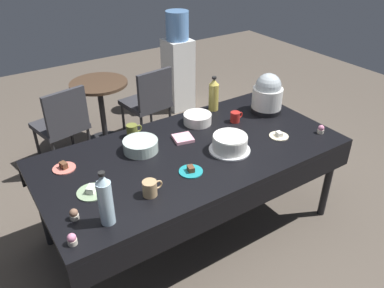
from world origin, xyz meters
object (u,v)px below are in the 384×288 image
dessert_plate_teal (191,171)px  soda_bottle_ginger_ale (214,95)px  glass_salad_bowl (141,146)px  coffee_mug_olive (132,131)px  maroon_chair_right (149,100)px  water_cooler (178,64)px  coffee_mug_tan (150,188)px  dessert_plate_cream (279,136)px  cupcake_mint (321,129)px  soda_bottle_water (105,200)px  dessert_plate_sage (92,191)px  frosted_layer_cake (230,143)px  slow_cooker (267,94)px  potluck_table (192,157)px  round_cafe_table (101,102)px  cupcake_rose (72,239)px  cupcake_lemon (74,214)px  ceramic_snack_bowl (197,119)px  coffee_mug_red (235,117)px  dessert_plate_coral (64,167)px  maroon_chair_left (62,122)px

dessert_plate_teal → soda_bottle_ginger_ale: soda_bottle_ginger_ale is taller
glass_salad_bowl → coffee_mug_olive: size_ratio=1.99×
maroon_chair_right → water_cooler: 0.92m
coffee_mug_olive → coffee_mug_tan: bearing=-107.6°
dessert_plate_cream → dessert_plate_teal: dessert_plate_teal is taller
cupcake_mint → soda_bottle_ginger_ale: 0.92m
cupcake_mint → soda_bottle_ginger_ale: (-0.45, 0.80, 0.11)m
dessert_plate_cream → maroon_chair_right: size_ratio=0.17×
soda_bottle_water → coffee_mug_tan: (0.31, 0.08, -0.11)m
dessert_plate_teal → maroon_chair_right: maroon_chair_right is taller
dessert_plate_sage → dessert_plate_teal: dessert_plate_sage is taller
frosted_layer_cake → slow_cooker: slow_cooker is taller
dessert_plate_cream → soda_bottle_water: size_ratio=0.44×
potluck_table → round_cafe_table: potluck_table is taller
dessert_plate_sage → round_cafe_table: bearing=67.3°
cupcake_rose → frosted_layer_cake: bearing=12.4°
potluck_table → round_cafe_table: bearing=91.7°
frosted_layer_cake → maroon_chair_right: frosted_layer_cake is taller
dessert_plate_sage → soda_bottle_water: bearing=-93.3°
cupcake_lemon → coffee_mug_olive: 0.95m
frosted_layer_cake → ceramic_snack_bowl: bearing=84.7°
ceramic_snack_bowl → coffee_mug_red: 0.31m
cupcake_mint → cupcake_lemon: bearing=177.1°
cupcake_lemon → cupcake_rose: size_ratio=1.00×
coffee_mug_tan → dessert_plate_teal: bearing=11.1°
cupcake_mint → dessert_plate_coral: bearing=161.3°
slow_cooker → ceramic_snack_bowl: (-0.62, 0.15, -0.12)m
frosted_layer_cake → potluck_table: bearing=145.0°
dessert_plate_coral → coffee_mug_red: bearing=-4.1°
soda_bottle_ginger_ale → dessert_plate_sage: bearing=-158.0°
slow_cooker → dessert_plate_coral: size_ratio=2.24×
coffee_mug_tan → dessert_plate_cream: bearing=4.2°
glass_salad_bowl → cupcake_mint: glass_salad_bowl is taller
dessert_plate_cream → coffee_mug_olive: bearing=146.4°
frosted_layer_cake → cupcake_lemon: size_ratio=4.44×
cupcake_rose → coffee_mug_tan: size_ratio=0.51×
slow_cooker → maroon_chair_right: slow_cooker is taller
soda_bottle_water → dessert_plate_cream: bearing=6.6°
potluck_table → water_cooler: (1.13, 2.03, -0.10)m
ceramic_snack_bowl → maroon_chair_right: bearing=82.9°
soda_bottle_water → coffee_mug_red: bearing=22.2°
coffee_mug_olive → glass_salad_bowl: bearing=-101.0°
slow_cooker → cupcake_rose: bearing=-162.4°
slow_cooker → dessert_plate_teal: slow_cooker is taller
maroon_chair_left → round_cafe_table: size_ratio=1.18×
dessert_plate_coral → cupcake_mint: (1.82, -0.62, 0.02)m
ceramic_snack_bowl → maroon_chair_right: 1.19m
coffee_mug_tan → round_cafe_table: size_ratio=0.18×
dessert_plate_sage → coffee_mug_tan: (0.29, -0.22, 0.04)m
frosted_layer_cake → coffee_mug_olive: 0.75m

